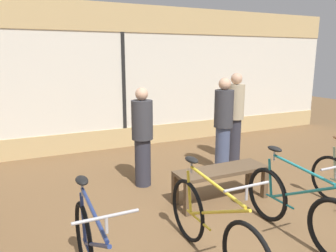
# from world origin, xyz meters

# --- Properties ---
(ground_plane) EXTENTS (24.00, 24.00, 0.00)m
(ground_plane) POSITION_xyz_m (0.00, 0.00, 0.00)
(ground_plane) COLOR brown
(shop_back_wall) EXTENTS (12.00, 0.08, 3.20)m
(shop_back_wall) POSITION_xyz_m (0.00, 4.24, 1.64)
(shop_back_wall) COLOR tan
(shop_back_wall) RESTS_ON ground_plane
(bicycle_left) EXTENTS (0.46, 1.79, 1.04)m
(bicycle_left) POSITION_xyz_m (-0.59, -0.38, 0.40)
(bicycle_left) COLOR black
(bicycle_left) RESTS_ON ground_plane
(bicycle_right) EXTENTS (0.46, 1.69, 1.03)m
(bicycle_right) POSITION_xyz_m (0.56, -0.38, 0.38)
(bicycle_right) COLOR black
(bicycle_right) RESTS_ON ground_plane
(display_bench) EXTENTS (1.40, 0.44, 0.50)m
(display_bench) POSITION_xyz_m (0.34, 0.82, 0.41)
(display_bench) COLOR brown
(display_bench) RESTS_ON ground_plane
(customer_near_rack) EXTENTS (0.37, 0.37, 1.72)m
(customer_near_rack) POSITION_xyz_m (1.09, 1.87, 0.90)
(customer_near_rack) COLOR #424C6B
(customer_near_rack) RESTS_ON ground_plane
(customer_by_window) EXTENTS (0.44, 0.44, 1.61)m
(customer_by_window) POSITION_xyz_m (-0.47, 1.88, 0.84)
(customer_by_window) COLOR #2D2D38
(customer_by_window) RESTS_ON ground_plane
(customer_mid_floor) EXTENTS (0.46, 0.46, 1.77)m
(customer_mid_floor) POSITION_xyz_m (1.67, 2.31, 0.93)
(customer_mid_floor) COLOR #2D2D38
(customer_mid_floor) RESTS_ON ground_plane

